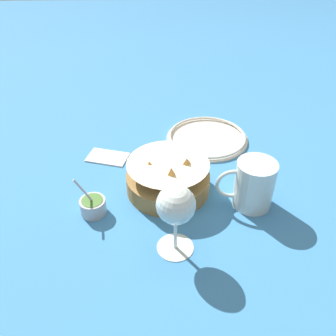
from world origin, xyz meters
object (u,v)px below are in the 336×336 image
sauce_cup (93,206)px  wine_glass (176,207)px  food_basket (168,178)px  side_plate (207,137)px  beer_mug (253,186)px

sauce_cup → wine_glass: wine_glass is taller
food_basket → wine_glass: wine_glass is taller
food_basket → side_plate: bearing=-118.1°
sauce_cup → beer_mug: bearing=-176.7°
food_basket → sauce_cup: (0.17, 0.08, -0.02)m
food_basket → beer_mug: (-0.19, 0.06, 0.02)m
food_basket → side_plate: (-0.12, -0.23, -0.03)m
beer_mug → side_plate: (0.07, -0.28, -0.05)m
beer_mug → food_basket: bearing=-16.2°
sauce_cup → side_plate: sauce_cup is taller
sauce_cup → beer_mug: 0.36m
beer_mug → side_plate: size_ratio=0.56×
sauce_cup → beer_mug: (-0.36, -0.02, 0.03)m
beer_mug → side_plate: 0.29m
sauce_cup → side_plate: (-0.29, -0.30, -0.01)m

